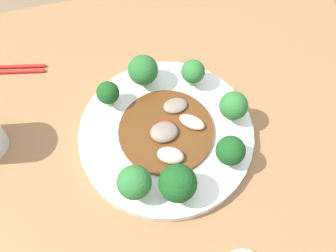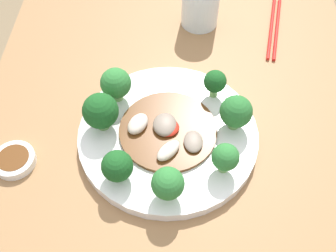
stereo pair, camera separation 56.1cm
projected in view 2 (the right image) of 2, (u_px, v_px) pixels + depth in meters
table at (175, 225)px, 0.98m from camera, size 0.87×0.72×0.76m
plate at (168, 136)px, 0.67m from camera, size 0.30×0.30×0.02m
broccoli_northeast at (116, 84)px, 0.68m from camera, size 0.05×0.05×0.07m
broccoli_northwest at (117, 166)px, 0.59m from camera, size 0.05×0.05×0.06m
broccoli_north at (101, 111)px, 0.64m from camera, size 0.06×0.06×0.07m
broccoli_west at (168, 184)px, 0.56m from camera, size 0.05×0.05×0.06m
broccoli_southwest at (225, 158)px, 0.59m from camera, size 0.04×0.04×0.06m
broccoli_south at (236, 112)px, 0.64m from camera, size 0.05×0.05×0.07m
broccoli_southeast at (215, 82)px, 0.68m from camera, size 0.04×0.04×0.06m
stirfry_center at (166, 132)px, 0.65m from camera, size 0.16×0.16×0.02m
drinking_glass at (201, 1)px, 0.82m from camera, size 0.08×0.08×0.11m
chopsticks at (274, 27)px, 0.85m from camera, size 0.20×0.06×0.01m
sauce_dish at (14, 160)px, 0.64m from camera, size 0.07×0.07×0.02m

